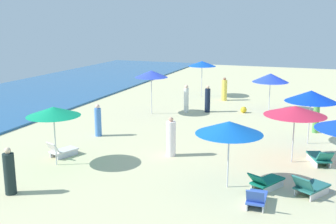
% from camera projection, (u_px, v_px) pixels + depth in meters
% --- Properties ---
extents(umbrella_0, '(2.09, 2.09, 2.35)m').
position_uv_depth(umbrella_0, '(53.00, 111.00, 15.97)').
color(umbrella_0, silver).
rests_on(umbrella_0, ground_plane).
extents(lounge_chair_0_0, '(1.36, 0.97, 0.73)m').
position_uv_depth(lounge_chair_0_0, '(62.00, 151.00, 17.36)').
color(lounge_chair_0_0, silver).
rests_on(lounge_chair_0_0, ground_plane).
extents(lounge_chair_1_0, '(1.49, 1.26, 0.77)m').
position_uv_depth(lounge_chair_1_0, '(310.00, 187.00, 13.54)').
color(lounge_chair_1_0, silver).
rests_on(lounge_chair_1_0, ground_plane).
extents(umbrella_2, '(2.24, 2.24, 2.35)m').
position_uv_depth(umbrella_2, '(270.00, 78.00, 25.65)').
color(umbrella_2, silver).
rests_on(umbrella_2, ground_plane).
extents(umbrella_3, '(1.97, 1.97, 2.65)m').
position_uv_depth(umbrella_3, '(151.00, 74.00, 24.67)').
color(umbrella_3, silver).
rests_on(umbrella_3, ground_plane).
extents(umbrella_4, '(2.28, 2.28, 2.34)m').
position_uv_depth(umbrella_4, '(229.00, 128.00, 13.81)').
color(umbrella_4, silver).
rests_on(umbrella_4, ground_plane).
extents(lounge_chair_4_0, '(1.55, 1.17, 0.71)m').
position_uv_depth(lounge_chair_4_0, '(266.00, 182.00, 14.01)').
color(lounge_chair_4_0, silver).
rests_on(lounge_chair_4_0, ground_plane).
extents(lounge_chair_4_1, '(1.27, 0.59, 0.75)m').
position_uv_depth(lounge_chair_4_1, '(257.00, 199.00, 12.73)').
color(lounge_chair_4_1, silver).
rests_on(lounge_chair_4_1, ground_plane).
extents(umbrella_5, '(2.04, 2.04, 2.62)m').
position_uv_depth(umbrella_5, '(202.00, 64.00, 30.36)').
color(umbrella_5, silver).
rests_on(umbrella_5, ground_plane).
extents(umbrella_6, '(2.44, 2.44, 2.33)m').
position_uv_depth(umbrella_6, '(295.00, 111.00, 16.29)').
color(umbrella_6, silver).
rests_on(umbrella_6, ground_plane).
extents(lounge_chair_6_0, '(1.65, 1.06, 0.73)m').
position_uv_depth(lounge_chair_6_0, '(320.00, 158.00, 16.45)').
color(lounge_chair_6_0, silver).
rests_on(lounge_chair_6_0, ground_plane).
extents(umbrella_7, '(2.34, 2.34, 2.50)m').
position_uv_depth(umbrella_7, '(311.00, 96.00, 18.73)').
color(umbrella_7, silver).
rests_on(umbrella_7, ground_plane).
extents(beachgoer_0, '(0.47, 0.47, 1.60)m').
position_uv_depth(beachgoer_0, '(9.00, 173.00, 13.58)').
color(beachgoer_0, '#1B2929').
rests_on(beachgoer_0, ground_plane).
extents(beachgoer_1, '(0.46, 0.46, 1.60)m').
position_uv_depth(beachgoer_1, '(98.00, 121.00, 20.33)').
color(beachgoer_1, '#477DCC').
rests_on(beachgoer_1, ground_plane).
extents(beachgoer_2, '(0.35, 0.35, 1.72)m').
position_uv_depth(beachgoer_2, '(186.00, 99.00, 25.48)').
color(beachgoer_2, silver).
rests_on(beachgoer_2, ground_plane).
extents(beachgoer_3, '(0.42, 0.42, 1.66)m').
position_uv_depth(beachgoer_3, '(208.00, 100.00, 25.54)').
color(beachgoer_3, '#141F35').
rests_on(beachgoer_3, ground_plane).
extents(beachgoer_4, '(0.31, 0.31, 1.75)m').
position_uv_depth(beachgoer_4, '(316.00, 116.00, 20.91)').
color(beachgoer_4, '#539A49').
rests_on(beachgoer_4, ground_plane).
extents(beachgoer_5, '(0.47, 0.47, 1.63)m').
position_uv_depth(beachgoer_5, '(224.00, 90.00, 29.19)').
color(beachgoer_5, '#F9DD53').
rests_on(beachgoer_5, ground_plane).
extents(beachgoer_6, '(0.43, 0.43, 1.68)m').
position_uv_depth(beachgoer_6, '(171.00, 138.00, 17.37)').
color(beachgoer_6, white).
rests_on(beachgoer_6, ground_plane).
extents(beach_ball_0, '(0.38, 0.38, 0.38)m').
position_uv_depth(beach_ball_0, '(244.00, 110.00, 25.46)').
color(beach_ball_0, yellow).
rests_on(beach_ball_0, ground_plane).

